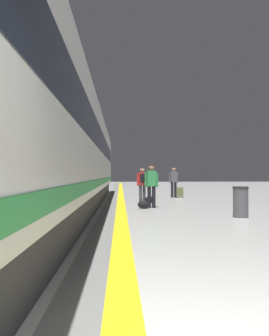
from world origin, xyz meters
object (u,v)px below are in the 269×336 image
Objects in this scene: suitcase_mid at (180,192)px; duffel_bag_far at (150,200)px; high_speed_train at (36,126)px; duffel_bag_near at (144,205)px; waste_bin at (241,202)px; passenger_far at (142,182)px; passenger_mid at (174,179)px; passenger_near at (151,182)px.

suitcase_mid reaches higher than duffel_bag_far.
duffel_bag_far is (3.47, 6.43, -2.35)m from high_speed_train.
duffel_bag_near is 3.84m from waste_bin.
high_speed_train is at bearing -118.34° from duffel_bag_far.
high_speed_train is at bearing -168.27° from waste_bin.
duffel_bag_far is 0.48× the size of waste_bin.
waste_bin is at bearing -64.62° from passenger_far.
high_speed_train is 11.61m from suitcase_mid.
duffel_bag_near is 2.80m from passenger_far.
high_speed_train reaches higher than passenger_mid.
passenger_near is 3.78× the size of duffel_bag_far.
passenger_far is at bearing 94.60° from passenger_near.
passenger_far is at bearing 87.27° from duffel_bag_near.
duffel_bag_far is at bearing 113.20° from waste_bin.
duffel_bag_near is at bearing -100.01° from duffel_bag_far.
passenger_mid is at bearing 93.80° from waste_bin.
passenger_near is at bearing -106.71° from passenger_mid.
passenger_near is 3.78× the size of duffel_bag_near.
passenger_far reaches higher than waste_bin.
duffel_bag_far is (-1.97, -3.59, -0.16)m from suitcase_mid.
passenger_mid is at bearing 65.86° from duffel_bag_far.
passenger_mid is 1.88× the size of waste_bin.
high_speed_train is 78.91× the size of duffel_bag_far.
high_speed_train is 5.47m from duffel_bag_near.
passenger_far is (-1.97, -3.53, -0.04)m from passenger_mid.
passenger_far is 6.00m from waste_bin.
duffel_bag_near is at bearing -108.67° from passenger_mid.
suitcase_mid is 0.59× the size of passenger_far.
passenger_mid is 4.13m from duffel_bag_far.
waste_bin is (2.69, -2.72, 0.30)m from duffel_bag_near.
passenger_mid is 8.97m from waste_bin.
suitcase_mid is (2.42, 6.11, 0.16)m from duffel_bag_near.
passenger_mid is 4.04m from passenger_far.
high_speed_train is 6.18m from waste_bin.
waste_bin is (2.25, -5.24, 0.30)m from duffel_bag_far.
suitcase_mid is 2.16× the size of duffel_bag_far.
passenger_mid is at bearing 63.16° from high_speed_train.
duffel_bag_near is 2.56m from duffel_bag_far.
waste_bin reaches higher than duffel_bag_far.
high_speed_train is at bearing -115.55° from passenger_far.
waste_bin is at bearing 11.73° from high_speed_train.
high_speed_train is at bearing -116.84° from passenger_mid.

